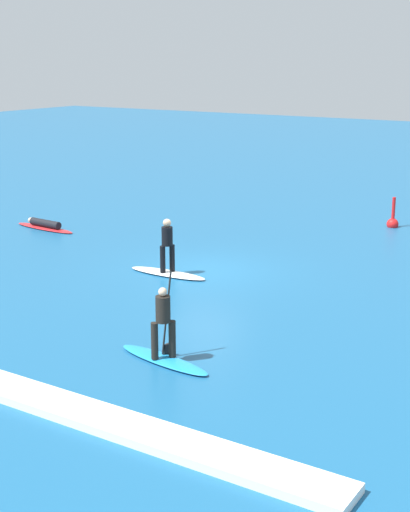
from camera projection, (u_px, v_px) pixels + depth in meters
ground_plane at (205, 271)px, 24.45m from camera, size 120.00×120.00×0.00m
surfer_on_red_board at (45, 225)px, 30.34m from camera, size 3.17×0.81×0.39m
surfer_on_white_board at (167, 260)px, 23.89m from camera, size 2.78×0.73×1.82m
surfer_on_blue_board at (164, 341)px, 17.09m from camera, size 2.72×0.99×2.05m
marker_buoy at (393, 222)px, 30.64m from camera, size 0.48×0.48×1.35m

